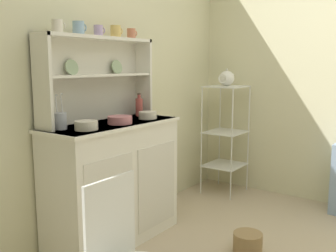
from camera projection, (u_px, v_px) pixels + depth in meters
wall_back at (106, 75)px, 3.07m from camera, size 3.84×0.05×2.50m
hutch_cabinet at (114, 181)px, 2.89m from camera, size 1.10×0.45×0.91m
hutch_shelf_unit at (95, 72)px, 2.85m from camera, size 1.02×0.18×0.62m
bakers_rack at (225, 127)px, 3.98m from camera, size 0.41×0.36×1.12m
floor_basket at (248, 243)px, 2.77m from camera, size 0.21×0.21×0.14m
cup_cream_0 at (58, 26)px, 2.49m from camera, size 0.09×0.07×0.09m
cup_sky_1 at (79, 28)px, 2.63m from camera, size 0.09×0.08×0.09m
cup_lilac_2 at (99, 31)px, 2.78m from camera, size 0.08×0.07×0.08m
cup_gold_3 at (116, 32)px, 2.93m from camera, size 0.09×0.08×0.09m
cup_terracotta_4 at (131, 34)px, 3.07m from camera, size 0.08×0.07×0.08m
bowl_mixing_large at (86, 125)px, 2.51m from camera, size 0.15×0.15×0.06m
bowl_floral_medium at (120, 120)px, 2.77m from camera, size 0.18×0.18×0.06m
bowl_cream_small at (148, 115)px, 3.02m from camera, size 0.14×0.14×0.06m
jam_bottle at (139, 107)px, 3.18m from camera, size 0.06×0.06×0.19m
utensil_jar at (61, 121)px, 2.53m from camera, size 0.08×0.08×0.24m
porcelain_teapot at (227, 78)px, 3.90m from camera, size 0.24×0.15×0.18m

